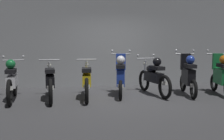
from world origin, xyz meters
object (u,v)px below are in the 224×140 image
object	(u,v)px
motorbike_slot_6	(221,75)
motorbike_slot_1	(50,81)
motorbike_slot_3	(121,76)
motorbike_slot_5	(188,75)
motorbike_slot_0	(12,80)
motorbike_slot_2	(87,80)
motorbike_slot_4	(154,76)

from	to	relation	value
motorbike_slot_6	motorbike_slot_1	bearing A→B (deg)	-179.52
motorbike_slot_3	motorbike_slot_5	distance (m)	1.94
motorbike_slot_6	motorbike_slot_3	bearing A→B (deg)	175.43
motorbike_slot_0	motorbike_slot_3	xyz separation A→B (m)	(2.90, 0.23, 0.04)
motorbike_slot_2	motorbike_slot_4	size ratio (longest dim) A/B	1.01
motorbike_slot_1	motorbike_slot_2	distance (m)	0.97
motorbike_slot_0	motorbike_slot_5	distance (m)	4.83
motorbike_slot_6	motorbike_slot_5	bearing A→B (deg)	176.07
motorbike_slot_3	motorbike_slot_5	size ratio (longest dim) A/B	1.00
motorbike_slot_0	motorbike_slot_1	size ratio (longest dim) A/B	1.00
motorbike_slot_2	motorbike_slot_5	distance (m)	2.90
motorbike_slot_2	motorbike_slot_4	distance (m)	1.94
motorbike_slot_1	motorbike_slot_6	xyz separation A→B (m)	(4.83, 0.04, 0.08)
motorbike_slot_2	motorbike_slot_6	distance (m)	3.86
motorbike_slot_2	motorbike_slot_5	world-z (taller)	motorbike_slot_5
motorbike_slot_4	motorbike_slot_6	xyz separation A→B (m)	(1.94, -0.23, 0.04)
motorbike_slot_2	motorbike_slot_6	world-z (taller)	motorbike_slot_6
motorbike_slot_4	motorbike_slot_5	xyz separation A→B (m)	(0.97, -0.16, 0.04)
motorbike_slot_1	motorbike_slot_2	bearing A→B (deg)	2.17
motorbike_slot_3	motorbike_slot_1	bearing A→B (deg)	-172.00
motorbike_slot_2	motorbike_slot_3	bearing A→B (deg)	13.67
motorbike_slot_1	motorbike_slot_5	bearing A→B (deg)	1.59
motorbike_slot_5	motorbike_slot_6	xyz separation A→B (m)	(0.97, -0.07, 0.00)
motorbike_slot_0	motorbike_slot_1	xyz separation A→B (m)	(0.96, -0.04, -0.04)
motorbike_slot_3	motorbike_slot_6	distance (m)	2.90
motorbike_slot_1	motorbike_slot_3	world-z (taller)	motorbike_slot_3
motorbike_slot_1	motorbike_slot_6	size ratio (longest dim) A/B	1.17
motorbike_slot_1	motorbike_slot_3	size ratio (longest dim) A/B	1.17
motorbike_slot_2	motorbike_slot_6	bearing A→B (deg)	0.06
motorbike_slot_5	motorbike_slot_6	size ratio (longest dim) A/B	1.00
motorbike_slot_1	motorbike_slot_3	distance (m)	1.96
motorbike_slot_3	motorbike_slot_6	size ratio (longest dim) A/B	1.00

